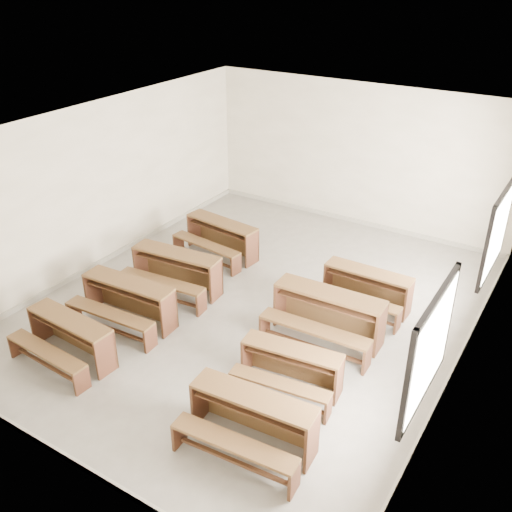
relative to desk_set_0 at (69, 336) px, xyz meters
The scene contains 9 objects.
room 3.70m from the desk_set_0, 57.99° to the left, with size 8.50×8.50×3.20m.
desk_set_0 is the anchor object (origin of this frame).
desk_set_1 1.22m from the desk_set_0, 87.16° to the left, with size 1.71×0.96×0.75m.
desk_set_2 2.45m from the desk_set_0, 87.71° to the left, with size 1.77×1.03×0.77m.
desk_set_3 4.05m from the desk_set_0, 90.31° to the left, with size 1.72×1.03×0.73m.
desk_set_4 3.30m from the desk_set_0, ahead, with size 1.70×0.97×0.74m.
desk_set_5 3.41m from the desk_set_0, 20.54° to the left, with size 1.54×0.93×0.66m.
desk_set_6 4.04m from the desk_set_0, 39.83° to the left, with size 1.83×0.99×0.81m.
desk_set_7 5.01m from the desk_set_0, 48.89° to the left, with size 1.55×0.81×0.70m.
Camera 1 is at (4.54, -7.28, 5.56)m, focal length 40.00 mm.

